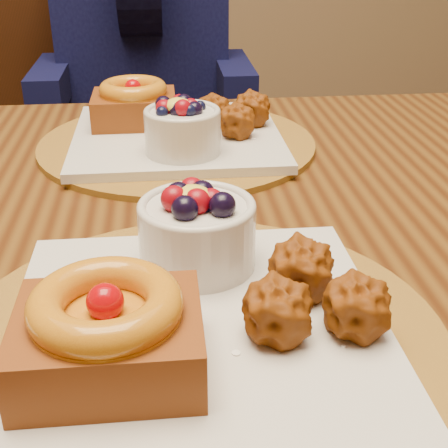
{
  "coord_description": "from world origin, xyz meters",
  "views": [
    {
      "loc": [
        0.1,
        -0.71,
        1.05
      ],
      "look_at": [
        0.14,
        -0.28,
        0.83
      ],
      "focal_mm": 50.0,
      "sensor_mm": 36.0,
      "label": 1
    }
  ],
  "objects": [
    {
      "name": "dining_table",
      "position": [
        0.12,
        -0.11,
        0.68
      ],
      "size": [
        1.6,
        0.9,
        0.76
      ],
      "color": "#3A1C0A",
      "rests_on": "ground"
    },
    {
      "name": "place_setting_near",
      "position": [
        0.11,
        -0.33,
        0.78
      ],
      "size": [
        0.38,
        0.38,
        0.09
      ],
      "color": "brown",
      "rests_on": "dining_table"
    },
    {
      "name": "place_setting_far",
      "position": [
        0.11,
        0.1,
        0.78
      ],
      "size": [
        0.38,
        0.38,
        0.09
      ],
      "color": "brown",
      "rests_on": "dining_table"
    },
    {
      "name": "chair_far",
      "position": [
        -0.09,
        0.84,
        0.48
      ],
      "size": [
        0.52,
        0.52,
        0.87
      ],
      "rotation": [
        0.0,
        0.0,
        0.28
      ],
      "color": "black",
      "rests_on": "ground"
    },
    {
      "name": "diner",
      "position": [
        0.06,
        0.79,
        0.83
      ],
      "size": [
        0.47,
        0.47,
        0.77
      ],
      "rotation": [
        0.0,
        0.0,
        -0.35
      ],
      "color": "black",
      "rests_on": "ground"
    }
  ]
}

